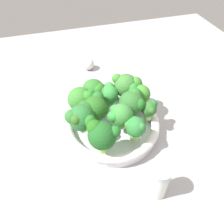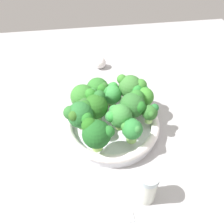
{
  "view_description": "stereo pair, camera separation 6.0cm",
  "coord_description": "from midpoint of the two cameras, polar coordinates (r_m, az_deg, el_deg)",
  "views": [
    {
      "loc": [
        -15.05,
        -44.04,
        48.94
      ],
      "look_at": [
        -2.73,
        -2.53,
        7.08
      ],
      "focal_mm": 37.32,
      "sensor_mm": 36.0,
      "label": 1
    },
    {
      "loc": [
        -9.18,
        -45.35,
        48.94
      ],
      "look_at": [
        -2.73,
        -2.53,
        7.08
      ],
      "focal_mm": 37.32,
      "sensor_mm": 36.0,
      "label": 2
    }
  ],
  "objects": [
    {
      "name": "broccoli_floret_3",
      "position": [
        0.66,
        1.12,
        6.38
      ],
      "size": [
        8.06,
        7.45,
        7.95
      ],
      "color": "#87BB55",
      "rests_on": "bowl"
    },
    {
      "name": "garlic_bulb",
      "position": [
        0.88,
        -7.81,
        11.47
      ],
      "size": [
        4.23,
        4.23,
        4.23
      ],
      "primitive_type": "sphere",
      "color": "white",
      "rests_on": "ground_plane"
    },
    {
      "name": "pepper_shaker",
      "position": [
        0.51,
        8.09,
        -16.69
      ],
      "size": [
        4.22,
        4.22,
        8.79
      ],
      "color": "silver",
      "rests_on": "ground_plane"
    },
    {
      "name": "broccoli_floret_0",
      "position": [
        0.59,
        -7.51,
        0.87
      ],
      "size": [
        7.6,
        6.75,
        7.68
      ],
      "color": "#90D074",
      "rests_on": "bowl"
    },
    {
      "name": "broccoli_floret_5",
      "position": [
        0.61,
        2.22,
        2.21
      ],
      "size": [
        6.75,
        6.79,
        7.52
      ],
      "color": "#93D469",
      "rests_on": "bowl"
    },
    {
      "name": "broccoli_floret_9",
      "position": [
        0.66,
        -6.96,
        5.18
      ],
      "size": [
        6.35,
        6.63,
        7.15
      ],
      "color": "#83B951",
      "rests_on": "bowl"
    },
    {
      "name": "broccoli_floret_1",
      "position": [
        0.64,
        4.23,
        4.33
      ],
      "size": [
        5.75,
        5.96,
        6.41
      ],
      "color": "#8CC066",
      "rests_on": "bowl"
    },
    {
      "name": "broccoli_floret_4",
      "position": [
        0.55,
        2.71,
        -3.84
      ],
      "size": [
        5.13,
        5.16,
        6.46
      ],
      "color": "#8EC968",
      "rests_on": "bowl"
    },
    {
      "name": "broccoli_floret_11",
      "position": [
        0.57,
        -10.61,
        -1.65
      ],
      "size": [
        7.35,
        7.2,
        7.83
      ],
      "color": "#92CC68",
      "rests_on": "bowl"
    },
    {
      "name": "broccoli_floret_8",
      "position": [
        0.63,
        -10.18,
        2.99
      ],
      "size": [
        7.43,
        6.74,
        7.54
      ],
      "color": "#A0C968",
      "rests_on": "bowl"
    },
    {
      "name": "broccoli_floret_7",
      "position": [
        0.52,
        -5.77,
        -5.75
      ],
      "size": [
        7.37,
        6.65,
        8.48
      ],
      "color": "#9FD363",
      "rests_on": "bowl"
    },
    {
      "name": "ground_plane",
      "position": [
        0.68,
        -0.93,
        -3.28
      ],
      "size": [
        130.0,
        130.0,
        2.5
      ],
      "primitive_type": "cube",
      "color": "#A4A3A5"
    },
    {
      "name": "broccoli_floret_10",
      "position": [
        0.58,
        -1.01,
        -0.96
      ],
      "size": [
        6.81,
        6.28,
        7.15
      ],
      "color": "#94BE59",
      "rests_on": "bowl"
    },
    {
      "name": "bowl",
      "position": [
        0.64,
        -2.7,
        -3.36
      ],
      "size": [
        25.7,
        25.7,
        4.08
      ],
      "color": "white",
      "rests_on": "ground_plane"
    },
    {
      "name": "broccoli_floret_6",
      "position": [
        0.61,
        6.46,
        0.55
      ],
      "size": [
        4.47,
        4.7,
        5.38
      ],
      "color": "#9DD274",
      "rests_on": "bowl"
    },
    {
      "name": "broccoli_floret_2",
      "position": [
        0.65,
        -3.7,
        4.47
      ],
      "size": [
        5.88,
        5.85,
        6.34
      ],
      "color": "#7AB658",
      "rests_on": "bowl"
    }
  ]
}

